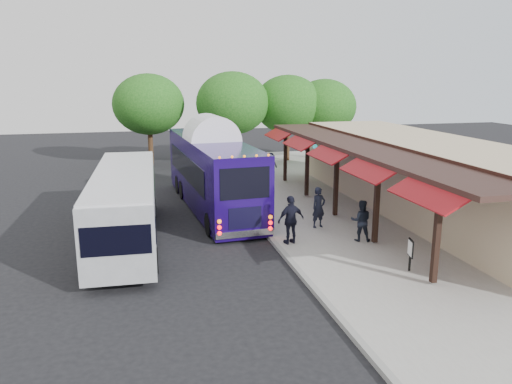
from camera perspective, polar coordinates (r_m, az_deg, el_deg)
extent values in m
plane|color=black|center=(18.91, 2.99, -7.25)|extent=(90.00, 90.00, 0.00)
cube|color=#9E9B93|center=(24.18, 11.67, -2.73)|extent=(10.00, 40.00, 0.15)
cube|color=gray|center=(22.55, 0.19, -3.61)|extent=(0.20, 40.00, 0.16)
cube|color=#C8B08B|center=(25.46, 18.99, 1.62)|extent=(5.00, 20.00, 3.60)
cube|color=black|center=(23.95, 14.15, 4.89)|extent=(0.06, 20.00, 0.60)
cube|color=#331E19|center=(23.46, 11.82, 5.09)|extent=(2.60, 20.00, 0.18)
cube|color=black|center=(16.45, 19.98, -4.58)|extent=(0.18, 0.18, 3.16)
cube|color=maroon|center=(15.87, 19.07, -0.10)|extent=(1.00, 3.20, 0.57)
cube|color=black|center=(19.75, 13.62, -1.23)|extent=(0.18, 0.18, 3.16)
cube|color=maroon|center=(19.27, 12.70, 2.57)|extent=(1.00, 3.20, 0.57)
cube|color=black|center=(23.27, 9.15, 1.15)|extent=(0.18, 0.18, 3.16)
cube|color=maroon|center=(22.87, 8.27, 4.40)|extent=(1.00, 3.20, 0.57)
cube|color=black|center=(26.93, 5.86, 2.89)|extent=(0.18, 0.18, 3.16)
cube|color=maroon|center=(26.58, 5.05, 5.71)|extent=(1.00, 3.20, 0.57)
cube|color=black|center=(30.67, 3.36, 4.20)|extent=(0.18, 0.18, 3.16)
cube|color=maroon|center=(30.37, 2.62, 6.68)|extent=(1.00, 3.20, 0.57)
sphere|color=teal|center=(18.02, 17.88, 0.64)|extent=(0.26, 0.26, 0.26)
sphere|color=teal|center=(22.34, 11.23, 3.37)|extent=(0.26, 0.26, 0.26)
sphere|color=teal|center=(26.90, 6.76, 5.17)|extent=(0.26, 0.26, 0.26)
cube|color=#1A0754|center=(25.14, -5.05, 2.53)|extent=(3.28, 11.78, 3.05)
cube|color=#1A0754|center=(25.50, -4.97, -1.16)|extent=(3.22, 11.66, 0.34)
ellipsoid|color=white|center=(24.91, -5.12, 5.94)|extent=(3.26, 11.55, 0.54)
cube|color=black|center=(19.41, -2.43, 0.92)|extent=(2.03, 0.17, 1.26)
cube|color=silver|center=(20.02, -2.41, -4.83)|extent=(2.43, 0.34, 0.27)
sphere|color=#FF0C0C|center=(19.69, -5.41, -4.42)|extent=(0.17, 0.17, 0.17)
sphere|color=#FF0C0C|center=(20.08, 0.61, -4.00)|extent=(0.17, 0.17, 0.17)
cylinder|color=black|center=(21.08, -6.13, -3.68)|extent=(0.36, 1.03, 1.01)
cylinder|color=black|center=(21.47, -0.19, -3.29)|extent=(0.36, 1.03, 1.01)
cylinder|color=black|center=(28.92, -8.32, 0.91)|extent=(0.36, 1.03, 1.01)
cylinder|color=black|center=(29.21, -3.94, 1.14)|extent=(0.36, 1.03, 1.01)
cube|color=#909398|center=(20.77, -14.72, -1.29)|extent=(2.73, 10.77, 2.46)
cube|color=black|center=(20.78, -17.98, -0.90)|extent=(0.37, 9.08, 0.93)
cube|color=black|center=(20.73, -11.51, -0.55)|extent=(0.37, 9.08, 0.93)
cube|color=silver|center=(20.50, -14.92, 2.15)|extent=(2.67, 10.56, 0.09)
cylinder|color=black|center=(17.59, -18.14, -7.97)|extent=(0.29, 0.90, 0.89)
cylinder|color=black|center=(17.53, -11.10, -7.61)|extent=(0.29, 0.90, 0.89)
cylinder|color=black|center=(24.20, -17.02, -2.12)|extent=(0.29, 0.90, 0.89)
cylinder|color=black|center=(24.16, -11.95, -1.84)|extent=(0.29, 0.90, 0.89)
imported|color=black|center=(21.68, 7.17, -1.77)|extent=(0.73, 0.58, 1.78)
imported|color=black|center=(20.22, 11.91, -3.22)|extent=(0.97, 0.86, 1.66)
imported|color=black|center=(19.49, 4.01, -3.19)|extent=(1.20, 0.70, 1.92)
imported|color=black|center=(32.61, 1.67, 3.17)|extent=(1.10, 0.80, 1.53)
cube|color=black|center=(17.66, 17.22, -6.93)|extent=(0.07, 0.07, 1.11)
cube|color=black|center=(17.57, 17.27, -6.15)|extent=(0.16, 0.50, 0.60)
cube|color=white|center=(17.56, 17.19, -6.16)|extent=(0.11, 0.41, 0.50)
cylinder|color=#382314|center=(37.38, -2.64, 5.45)|extent=(0.36, 0.36, 3.11)
ellipsoid|color=#164A12|center=(37.09, -2.69, 10.12)|extent=(5.38, 5.38, 4.57)
cylinder|color=#382314|center=(38.81, 3.61, 5.65)|extent=(0.36, 0.36, 3.00)
ellipsoid|color=#164A12|center=(38.54, 3.67, 9.98)|extent=(5.19, 5.19, 4.41)
cylinder|color=#382314|center=(39.72, 7.67, 5.63)|extent=(0.36, 0.36, 2.86)
ellipsoid|color=#164A12|center=(39.45, 7.80, 9.66)|extent=(4.95, 4.95, 4.21)
cylinder|color=#382314|center=(38.43, -11.96, 5.35)|extent=(0.36, 0.36, 3.05)
ellipsoid|color=#164A12|center=(38.15, -12.17, 9.78)|extent=(5.26, 5.26, 4.47)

